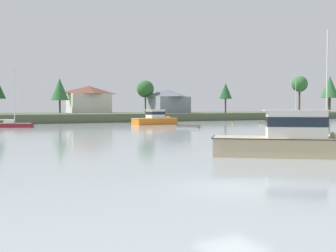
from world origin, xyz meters
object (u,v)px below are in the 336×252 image
(sailboat_white, at_px, (320,139))
(dinghy_cream, at_px, (262,124))
(mooring_buoy_orange, at_px, (233,123))
(cruiser_orange, at_px, (159,121))
(dinghy_grey, at_px, (188,127))
(cruiser_sand, at_px, (298,145))
(sailboat_maroon, at_px, (11,126))

(sailboat_white, relative_size, dinghy_cream, 4.11)
(mooring_buoy_orange, bearing_deg, cruiser_orange, 165.90)
(dinghy_grey, height_order, mooring_buoy_orange, dinghy_grey)
(cruiser_sand, distance_m, mooring_buoy_orange, 56.87)
(dinghy_grey, height_order, sailboat_white, sailboat_white)
(dinghy_cream, height_order, mooring_buoy_orange, dinghy_cream)
(cruiser_orange, distance_m, cruiser_sand, 53.81)
(dinghy_cream, bearing_deg, sailboat_maroon, 164.72)
(dinghy_grey, relative_size, sailboat_white, 0.35)
(dinghy_grey, xyz_separation_m, mooring_buoy_orange, (17.01, 10.70, -0.08))
(cruiser_sand, xyz_separation_m, dinghy_cream, (32.30, 39.97, -0.60))
(dinghy_grey, relative_size, sailboat_maroon, 0.38)
(cruiser_orange, relative_size, sailboat_maroon, 0.97)
(cruiser_sand, bearing_deg, mooring_buoy_orange, 56.66)
(mooring_buoy_orange, bearing_deg, dinghy_cream, -82.17)
(dinghy_grey, bearing_deg, sailboat_white, -95.73)
(sailboat_white, height_order, mooring_buoy_orange, sailboat_white)
(dinghy_grey, height_order, sailboat_maroon, sailboat_maroon)
(sailboat_maroon, relative_size, mooring_buoy_orange, 20.68)
(sailboat_maroon, bearing_deg, cruiser_sand, -78.97)
(sailboat_white, bearing_deg, cruiser_sand, -144.11)
(dinghy_grey, xyz_separation_m, cruiser_sand, (-14.25, -36.81, 0.57))
(cruiser_sand, bearing_deg, dinghy_cream, 51.06)
(sailboat_white, relative_size, sailboat_maroon, 1.08)
(dinghy_grey, bearing_deg, mooring_buoy_orange, 32.17)
(cruiser_orange, relative_size, sailboat_white, 0.90)
(dinghy_grey, distance_m, mooring_buoy_orange, 20.10)
(sailboat_white, bearing_deg, cruiser_orange, 83.20)
(cruiser_orange, xyz_separation_m, sailboat_maroon, (-26.56, 0.32, -0.42))
(sailboat_maroon, relative_size, dinghy_cream, 3.79)
(sailboat_white, distance_m, dinghy_cream, 38.00)
(dinghy_grey, relative_size, mooring_buoy_orange, 7.82)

